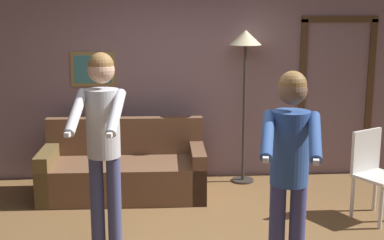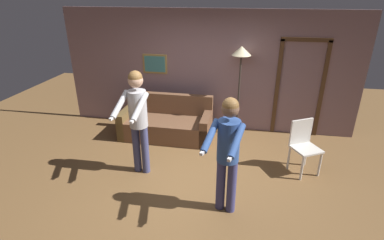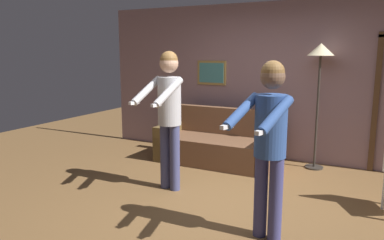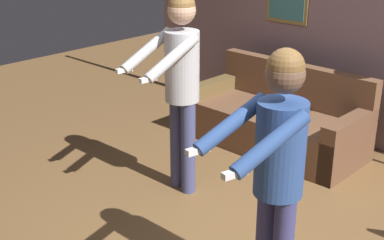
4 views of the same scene
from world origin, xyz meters
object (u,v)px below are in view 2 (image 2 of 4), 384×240
Objects in this scene: person_standing_right at (228,147)px; person_standing_left at (137,113)px; couch at (166,124)px; dining_chair_distant at (303,143)px; torchiere_lamp at (241,59)px.

person_standing_left is at bearing 154.25° from person_standing_right.
person_standing_right is (1.52, -0.73, -0.06)m from person_standing_left.
couch is 1.11× the size of person_standing_right.
couch is 2.80m from dining_chair_distant.
person_standing_right is at bearing -56.11° from couch.
dining_chair_distant is (1.22, 1.30, -0.52)m from person_standing_right.
person_standing_left is 2.85m from dining_chair_distant.
torchiere_lamp reaches higher than person_standing_right.
torchiere_lamp is 2.46m from person_standing_left.
torchiere_lamp is 2.62m from person_standing_right.
couch is at bearing -164.79° from torchiere_lamp.
couch is 2.06m from torchiere_lamp.
torchiere_lamp is at bearing 89.09° from person_standing_right.
person_standing_right is at bearing -90.91° from torchiere_lamp.
dining_chair_distant is at bearing 46.91° from person_standing_right.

